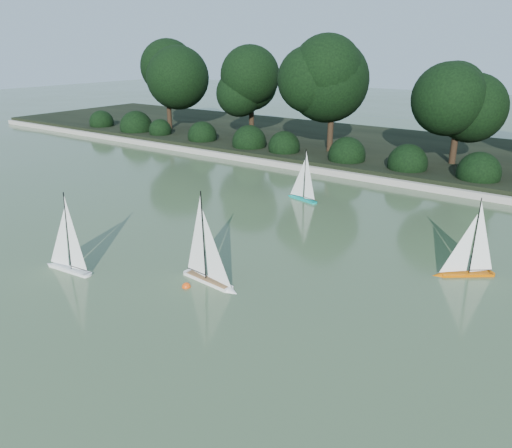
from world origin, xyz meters
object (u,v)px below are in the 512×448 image
at_px(sailboat_white_b, 211,269).
at_px(race_buoy, 186,287).
at_px(sailboat_white_a, 65,257).
at_px(sailboat_orange, 463,263).
at_px(sailboat_teal, 301,191).

distance_m(sailboat_white_b, race_buoy, 0.51).
relative_size(sailboat_white_a, sailboat_orange, 1.02).
bearing_deg(sailboat_white_a, sailboat_teal, 78.88).
bearing_deg(sailboat_orange, race_buoy, -139.08).
height_order(sailboat_white_a, race_buoy, sailboat_white_a).
bearing_deg(sailboat_teal, race_buoy, -79.44).
bearing_deg(sailboat_teal, sailboat_white_a, -101.12).
distance_m(sailboat_white_a, sailboat_orange, 6.98).
xyz_separation_m(sailboat_white_a, race_buoy, (2.21, 0.75, -0.24)).
bearing_deg(race_buoy, sailboat_white_b, 53.05).
xyz_separation_m(sailboat_white_a, sailboat_white_b, (2.47, 1.09, 0.02)).
bearing_deg(sailboat_orange, sailboat_white_a, -146.34).
bearing_deg(sailboat_white_b, race_buoy, -126.95).
relative_size(sailboat_white_a, race_buoy, 10.30).
distance_m(sailboat_white_a, race_buoy, 2.35).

